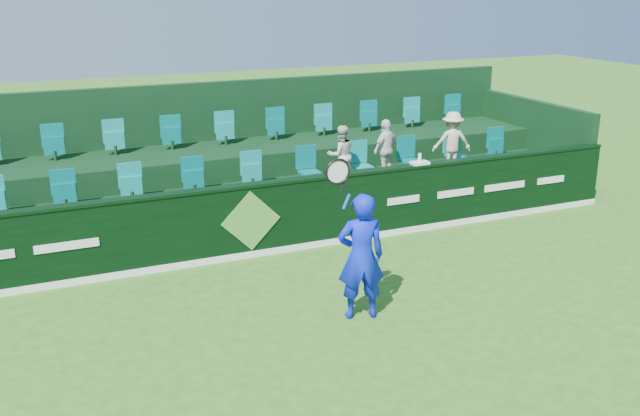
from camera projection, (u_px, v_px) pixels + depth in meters
name	position (u px, v px, depth m)	size (l,w,h in m)	color
ground	(345.00, 358.00, 9.42)	(60.00, 60.00, 0.00)	#2C6518
sponsor_hoarding	(249.00, 220.00, 12.70)	(16.00, 0.25, 1.35)	black
stand_tier_front	(232.00, 217.00, 13.74)	(16.00, 2.00, 0.80)	black
stand_tier_back	(205.00, 180.00, 15.32)	(16.00, 1.80, 1.30)	black
stand_rear	(199.00, 150.00, 15.54)	(16.00, 4.10, 2.60)	black
seat_row_front	(224.00, 177.00, 13.88)	(13.50, 0.50, 0.60)	#118984
seat_row_back	(200.00, 134.00, 15.29)	(13.50, 0.50, 0.60)	#118984
tennis_player	(361.00, 256.00, 10.29)	(1.07, 0.61, 2.54)	#0C1ED4
spectator_left	(341.00, 155.00, 14.34)	(0.58, 0.45, 1.20)	beige
spectator_middle	(386.00, 149.00, 14.73)	(0.73, 0.30, 1.25)	white
spectator_right	(452.00, 141.00, 15.34)	(0.83, 0.48, 1.28)	beige
towel	(420.00, 163.00, 13.82)	(0.34, 0.22, 0.05)	white
drinks_bottle	(420.00, 159.00, 13.79)	(0.07, 0.07, 0.21)	white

